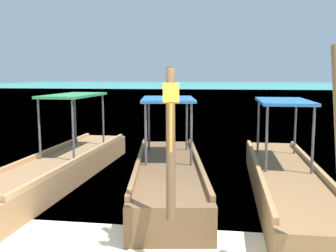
% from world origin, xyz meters
% --- Properties ---
extents(sea_water, '(120.00, 120.00, 0.00)m').
position_xyz_m(sea_water, '(0.00, 61.35, 0.00)').
color(sea_water, '#2DB29E').
rests_on(sea_water, ground).
extents(longtail_boat_violet_ribbon, '(1.27, 7.03, 2.75)m').
position_xyz_m(longtail_boat_violet_ribbon, '(-2.51, 3.67, 0.34)').
color(longtail_boat_violet_ribbon, olive).
rests_on(longtail_boat_violet_ribbon, ground).
extents(longtail_boat_orange_ribbon, '(2.11, 5.83, 2.51)m').
position_xyz_m(longtail_boat_orange_ribbon, '(0.03, 3.21, 0.36)').
color(longtail_boat_orange_ribbon, brown).
rests_on(longtail_boat_orange_ribbon, ground).
extents(longtail_boat_blue_ribbon, '(1.21, 6.94, 2.75)m').
position_xyz_m(longtail_boat_blue_ribbon, '(2.37, 3.12, 0.34)').
color(longtail_boat_blue_ribbon, brown).
rests_on(longtail_boat_blue_ribbon, ground).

